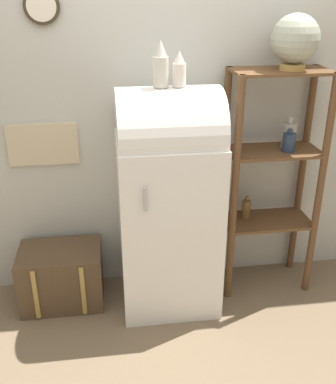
# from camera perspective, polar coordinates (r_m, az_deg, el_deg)

# --- Properties ---
(ground_plane) EXTENTS (12.00, 12.00, 0.00)m
(ground_plane) POSITION_cam_1_polar(r_m,az_deg,el_deg) (3.25, 0.68, -15.72)
(ground_plane) COLOR #7A664C
(wall_back) EXTENTS (7.00, 0.09, 2.70)m
(wall_back) POSITION_cam_1_polar(r_m,az_deg,el_deg) (3.14, -0.83, 10.76)
(wall_back) COLOR #B7B7AD
(wall_back) RESTS_ON ground_plane
(refrigerator) EXTENTS (0.66, 0.64, 1.55)m
(refrigerator) POSITION_cam_1_polar(r_m,az_deg,el_deg) (3.01, 0.06, -0.76)
(refrigerator) COLOR white
(refrigerator) RESTS_ON ground_plane
(suitcase_trunk) EXTENTS (0.57, 0.41, 0.42)m
(suitcase_trunk) POSITION_cam_1_polar(r_m,az_deg,el_deg) (3.37, -13.33, -10.32)
(suitcase_trunk) COLOR brown
(suitcase_trunk) RESTS_ON ground_plane
(shelf_unit) EXTENTS (0.66, 0.36, 1.62)m
(shelf_unit) POSITION_cam_1_polar(r_m,az_deg,el_deg) (3.23, 13.09, 2.89)
(shelf_unit) COLOR brown
(shelf_unit) RESTS_ON ground_plane
(globe) EXTENTS (0.30, 0.30, 0.34)m
(globe) POSITION_cam_1_polar(r_m,az_deg,el_deg) (3.02, 15.86, 18.12)
(globe) COLOR #AD8942
(globe) RESTS_ON shelf_unit
(vase_left) EXTENTS (0.09, 0.09, 0.27)m
(vase_left) POSITION_cam_1_polar(r_m,az_deg,el_deg) (2.74, -0.93, 15.76)
(vase_left) COLOR beige
(vase_left) RESTS_ON refrigerator
(vase_center) EXTENTS (0.08, 0.08, 0.21)m
(vase_center) POSITION_cam_1_polar(r_m,az_deg,el_deg) (2.76, 1.45, 15.22)
(vase_center) COLOR silver
(vase_center) RESTS_ON refrigerator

